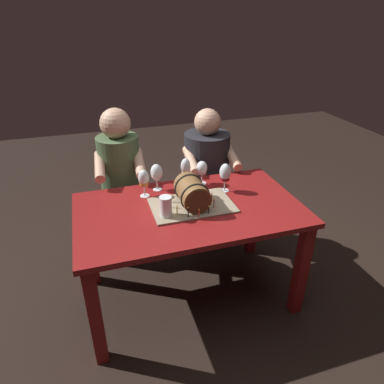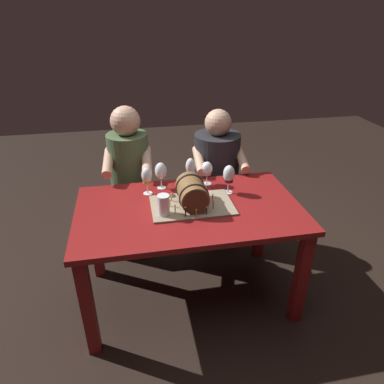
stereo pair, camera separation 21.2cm
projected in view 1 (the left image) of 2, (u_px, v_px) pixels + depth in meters
ground_plane at (190, 294)px, 2.50m from camera, size 8.00×8.00×0.00m
dining_table at (189, 222)px, 2.21m from camera, size 1.40×0.81×0.73m
barrel_cake at (192, 195)px, 2.13m from camera, size 0.51×0.33×0.19m
wine_glass_red at (225, 173)px, 2.29m from camera, size 0.08×0.08×0.20m
wine_glass_rose at (202, 169)px, 2.40m from camera, size 0.08×0.08×0.17m
wine_glass_empty at (157, 173)px, 2.31m from camera, size 0.08×0.08×0.19m
wine_glass_amber at (144, 179)px, 2.23m from camera, size 0.07×0.07×0.19m
wine_glass_white at (186, 168)px, 2.37m from camera, size 0.07×0.07×0.20m
beer_pint at (166, 208)px, 2.02m from camera, size 0.07×0.07×0.14m
person_seated_left at (123, 193)px, 2.70m from camera, size 0.37×0.46×1.21m
person_seated_right at (206, 181)px, 2.89m from camera, size 0.41×0.49×1.15m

